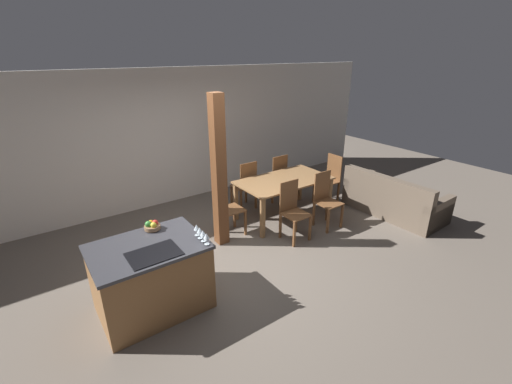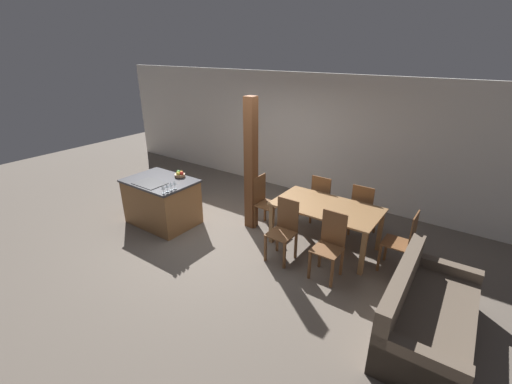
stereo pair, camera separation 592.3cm
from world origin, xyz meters
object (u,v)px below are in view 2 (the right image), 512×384
at_px(fruit_bowl, 180,174).
at_px(dining_chair_near_left, 284,229).
at_px(dining_chair_head_end, 264,201).
at_px(timber_post, 251,166).
at_px(wine_glass_near, 163,187).
at_px(dining_chair_near_right, 330,244).
at_px(dining_table, 326,211).
at_px(dining_chair_foot_end, 403,241).
at_px(wine_glass_end, 174,183).
at_px(wine_glass_middle, 167,186).
at_px(dining_chair_far_left, 322,199).
at_px(kitchen_island, 162,201).
at_px(couch, 426,316).
at_px(wine_glass_far, 171,184).
at_px(dining_chair_far_right, 363,210).

relative_size(fruit_bowl, dining_chair_near_left, 0.20).
height_order(dining_chair_head_end, timber_post, timber_post).
bearing_deg(wine_glass_near, dining_chair_near_right, 14.50).
bearing_deg(dining_table, wine_glass_near, -148.99).
distance_m(dining_chair_head_end, dining_chair_foot_end, 2.50).
bearing_deg(wine_glass_end, wine_glass_near, -90.00).
relative_size(wine_glass_near, wine_glass_middle, 1.00).
xyz_separation_m(wine_glass_middle, dining_chair_far_left, (1.97, 2.04, -0.48)).
bearing_deg(dining_chair_near_right, kitchen_island, -174.51).
height_order(wine_glass_near, dining_table, wine_glass_near).
distance_m(dining_chair_far_left, dining_chair_foot_end, 1.79).
height_order(fruit_bowl, wine_glass_near, wine_glass_near).
height_order(wine_glass_near, dining_chair_foot_end, wine_glass_near).
bearing_deg(dining_table, wine_glass_middle, -150.52).
bearing_deg(wine_glass_end, dining_chair_foot_end, 17.87).
distance_m(fruit_bowl, couch, 4.64).
bearing_deg(dining_chair_head_end, wine_glass_far, 138.41).
bearing_deg(dining_chair_foot_end, kitchen_island, -76.22).
bearing_deg(kitchen_island, timber_post, 30.87).
distance_m(couch, timber_post, 3.56).
bearing_deg(kitchen_island, wine_glass_middle, -28.05).
height_order(dining_chair_foot_end, couch, dining_chair_foot_end).
bearing_deg(wine_glass_far, fruit_bowl, 124.54).
relative_size(kitchen_island, couch, 0.70).
bearing_deg(dining_chair_near_right, wine_glass_middle, -167.17).
bearing_deg(dining_chair_foot_end, fruit_bowl, -80.23).
xyz_separation_m(fruit_bowl, timber_post, (1.29, 0.55, 0.27)).
distance_m(wine_glass_near, dining_chair_head_end, 1.86).
relative_size(dining_table, dining_chair_near_right, 1.73).
xyz_separation_m(wine_glass_middle, wine_glass_far, (0.00, 0.08, 0.00)).
xyz_separation_m(dining_chair_foot_end, couch, (0.58, -1.15, -0.25)).
bearing_deg(timber_post, dining_chair_near_left, -28.16).
distance_m(dining_table, dining_chair_far_right, 0.82).
height_order(fruit_bowl, wine_glass_end, wine_glass_end).
xyz_separation_m(dining_chair_near_left, couch, (2.22, -0.44, -0.25)).
height_order(fruit_bowl, dining_chair_far_left, fruit_bowl).
xyz_separation_m(wine_glass_middle, timber_post, (0.91, 1.19, 0.21)).
bearing_deg(wine_glass_end, couch, 0.20).
distance_m(wine_glass_middle, dining_chair_far_right, 3.46).
distance_m(dining_chair_near_left, dining_chair_far_right, 1.62).
bearing_deg(dining_table, dining_chair_far_right, 60.98).
height_order(kitchen_island, dining_chair_head_end, dining_chair_head_end).
bearing_deg(fruit_bowl, dining_chair_head_end, 24.73).
relative_size(dining_chair_head_end, couch, 0.54).
bearing_deg(timber_post, kitchen_island, -149.13).
bearing_deg(fruit_bowl, dining_chair_foot_end, 9.77).
xyz_separation_m(dining_table, dining_chair_foot_end, (1.25, -0.00, -0.14)).
distance_m(wine_glass_near, wine_glass_middle, 0.08).
relative_size(dining_chair_near_left, dining_chair_near_right, 1.00).
bearing_deg(wine_glass_middle, kitchen_island, 151.95).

